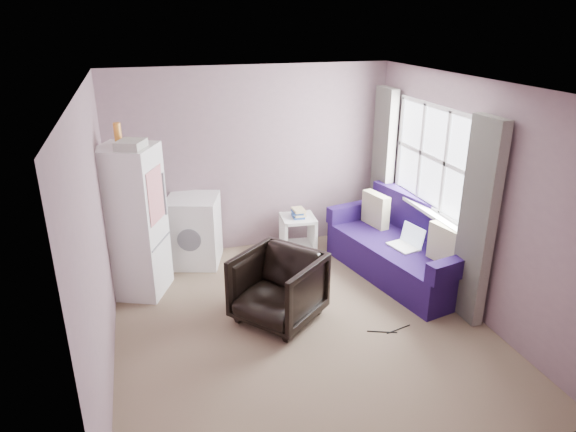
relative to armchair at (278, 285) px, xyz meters
name	(u,v)px	position (x,y,z in m)	size (l,w,h in m)	color
room	(302,214)	(0.21, -0.14, 0.84)	(3.84, 4.24, 2.54)	#836C55
armchair	(278,285)	(0.00, 0.00, 0.00)	(0.81, 0.76, 0.83)	black
fridge	(133,221)	(-1.41, 1.06, 0.48)	(0.80, 0.80, 2.01)	white
washing_machine	(194,229)	(-0.69, 1.65, 0.06)	(0.80, 0.80, 0.91)	white
side_table	(298,231)	(0.73, 1.60, -0.13)	(0.50, 0.50, 0.62)	white
sofa	(406,249)	(1.82, 0.55, -0.08)	(1.35, 2.22, 0.93)	#251253
window_dressing	(423,190)	(1.98, 0.56, 0.69)	(0.17, 2.62, 2.18)	white
floor_cables	(390,330)	(1.06, -0.57, -0.41)	(0.49, 0.13, 0.01)	black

